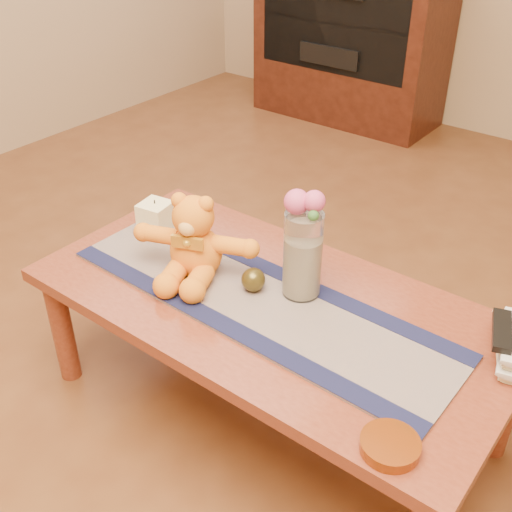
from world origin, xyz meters
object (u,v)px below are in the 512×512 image
Objects in this scene: teddy_bear at (195,236)px; bronze_ball at (253,280)px; book_bottom at (496,351)px; tv_remote at (502,331)px; pillar_candle at (156,219)px; glass_vase at (303,255)px; amber_dish at (390,446)px.

bronze_ball is at bearing -13.76° from teddy_bear.
teddy_bear reaches higher than book_bottom.
tv_remote is (0.86, 0.19, -0.05)m from teddy_bear.
teddy_bear is 3.20× the size of pillar_candle.
glass_vase is (0.31, 0.10, 0.01)m from teddy_bear.
teddy_bear is 0.83m from amber_dish.
pillar_candle is at bearing 163.43° from book_bottom.
bronze_ball is at bearing -147.36° from glass_vase.
glass_vase reaches higher than teddy_bear.
tv_remote reaches higher than book_bottom.
book_bottom is at bearing 90.00° from tv_remote.
bronze_ball is 0.68m from tv_remote.
glass_vase is (0.57, 0.02, 0.07)m from pillar_candle.
tv_remote is at bearing 80.39° from amber_dish.
bronze_ball reaches higher than book_bottom.
bronze_ball is at bearing -6.92° from pillar_candle.
teddy_bear reaches higher than pillar_candle.
pillar_candle reaches higher than tv_remote.
teddy_bear is 2.77× the size of amber_dish.
pillar_candle is at bearing 165.93° from tv_remote.
amber_dish is at bearing -17.57° from pillar_candle.
bronze_ball is at bearing 171.98° from book_bottom.
book_bottom is 0.45m from amber_dish.
pillar_candle is at bearing 140.42° from teddy_bear.
book_bottom is (0.66, 0.17, -0.03)m from bronze_ball.
teddy_bear is at bearing -17.89° from pillar_candle.
pillar_candle is 0.45m from bronze_ball.
glass_vase is 0.56m from book_bottom.
book_bottom is 1.69× the size of amber_dish.
pillar_candle reaches higher than book_bottom.
tv_remote is (0.66, 0.16, 0.04)m from bronze_ball.
teddy_bear is at bearing -161.91° from glass_vase.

